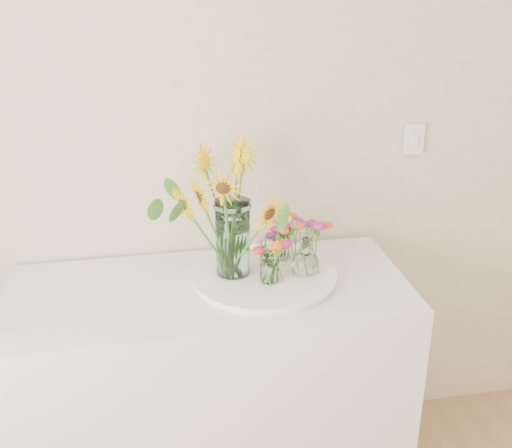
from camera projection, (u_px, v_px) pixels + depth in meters
name	position (u px, v px, depth m)	size (l,w,h in m)	color
counter	(213.00, 392.00, 2.41)	(1.40, 0.60, 0.90)	white
tray	(264.00, 276.00, 2.28)	(0.50, 0.50, 0.03)	white
mason_jar	(233.00, 238.00, 2.21)	(0.12, 0.12, 0.28)	#AAD7D2
sunflower_bouquet	(232.00, 210.00, 2.17)	(0.68, 0.68, 0.49)	#F4BF05
small_vase_a	(269.00, 268.00, 2.19)	(0.06, 0.06, 0.11)	white
wildflower_posy_a	(270.00, 256.00, 2.17)	(0.21, 0.21, 0.20)	#EC4C14
small_vase_b	(305.00, 256.00, 2.24)	(0.10, 0.10, 0.14)	white
wildflower_posy_b	(306.00, 245.00, 2.22)	(0.21, 0.21, 0.23)	#EC4C14
small_vase_c	(281.00, 246.00, 2.36)	(0.06, 0.06, 0.11)	white
wildflower_posy_c	(282.00, 234.00, 2.34)	(0.19, 0.19, 0.20)	#EC4C14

